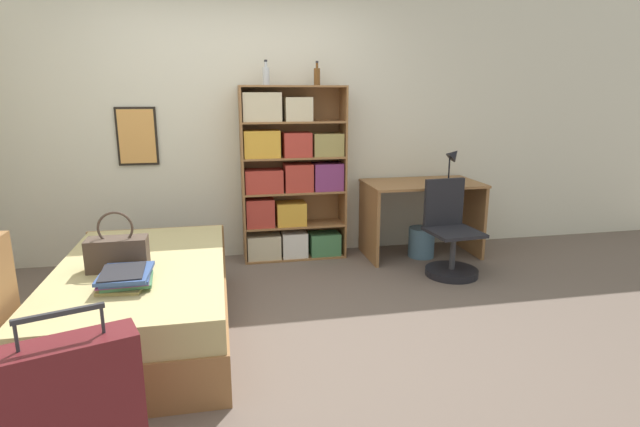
# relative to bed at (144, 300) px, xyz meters

# --- Properties ---
(ground_plane) EXTENTS (14.00, 14.00, 0.00)m
(ground_plane) POSITION_rel_bed_xyz_m (0.74, -0.02, -0.25)
(ground_plane) COLOR #66564C
(wall_back) EXTENTS (10.00, 0.09, 2.60)m
(wall_back) POSITION_rel_bed_xyz_m (0.74, 1.63, 1.05)
(wall_back) COLOR beige
(wall_back) RESTS_ON ground_plane
(bed) EXTENTS (1.11, 1.92, 0.50)m
(bed) POSITION_rel_bed_xyz_m (0.00, 0.00, 0.00)
(bed) COLOR olive
(bed) RESTS_ON ground_plane
(handbag) EXTENTS (0.37, 0.17, 0.39)m
(handbag) POSITION_rel_bed_xyz_m (-0.12, -0.07, 0.37)
(handbag) COLOR #47382D
(handbag) RESTS_ON bed
(book_stack_on_bed) EXTENTS (0.32, 0.36, 0.10)m
(book_stack_on_bed) POSITION_rel_bed_xyz_m (-0.03, -0.38, 0.30)
(book_stack_on_bed) COLOR #99894C
(book_stack_on_bed) RESTS_ON bed
(suitcase) EXTENTS (0.58, 0.35, 0.80)m
(suitcase) POSITION_rel_bed_xyz_m (-0.09, -1.39, 0.09)
(suitcase) COLOR #5B191E
(suitcase) RESTS_ON ground_plane
(bookcase) EXTENTS (1.00, 0.30, 1.68)m
(bookcase) POSITION_rel_bed_xyz_m (1.20, 1.42, 0.56)
(bookcase) COLOR olive
(bookcase) RESTS_ON ground_plane
(bottle_green) EXTENTS (0.06, 0.06, 0.22)m
(bottle_green) POSITION_rel_bed_xyz_m (1.00, 1.40, 1.52)
(bottle_green) COLOR #B7BCC1
(bottle_green) RESTS_ON bookcase
(bottle_brown) EXTENTS (0.06, 0.06, 0.22)m
(bottle_brown) POSITION_rel_bed_xyz_m (1.49, 1.45, 1.52)
(bottle_brown) COLOR brown
(bottle_brown) RESTS_ON bookcase
(desk) EXTENTS (1.13, 0.65, 0.75)m
(desk) POSITION_rel_bed_xyz_m (2.52, 1.25, 0.27)
(desk) COLOR olive
(desk) RESTS_ON ground_plane
(desk_lamp) EXTENTS (0.19, 0.14, 0.35)m
(desk_lamp) POSITION_rel_bed_xyz_m (2.82, 1.24, 0.72)
(desk_lamp) COLOR black
(desk_lamp) RESTS_ON desk
(desk_chair) EXTENTS (0.47, 0.47, 0.86)m
(desk_chair) POSITION_rel_bed_xyz_m (2.57, 0.68, 0.02)
(desk_chair) COLOR black
(desk_chair) RESTS_ON ground_plane
(waste_bin) EXTENTS (0.26, 0.26, 0.30)m
(waste_bin) POSITION_rel_bed_xyz_m (2.51, 1.19, -0.10)
(waste_bin) COLOR slate
(waste_bin) RESTS_ON ground_plane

